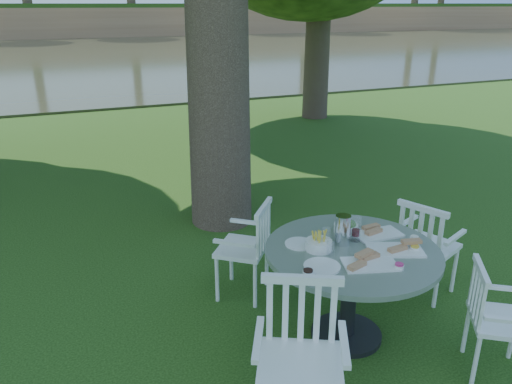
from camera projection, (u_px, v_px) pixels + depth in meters
ground at (264, 281)px, 4.79m from camera, size 140.00×140.00×0.00m
table at (351, 268)px, 3.79m from camera, size 1.31×1.31×0.78m
chair_ne at (424, 242)px, 4.39m from camera, size 0.57×0.59×0.91m
chair_nw at (252, 243)px, 4.40m from camera, size 0.61×0.61×0.89m
chair_sw at (300, 345)px, 3.00m from camera, size 0.65×0.64×0.98m
chair_se at (489, 312)px, 3.47m from camera, size 0.56×0.56×0.83m
tableware at (347, 240)px, 3.76m from camera, size 1.08×0.80×0.23m
river at (81, 57)px, 24.67m from camera, size 100.00×28.00×0.12m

